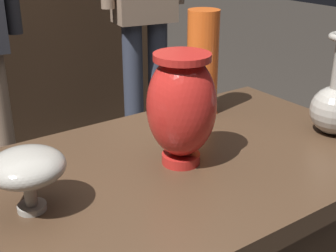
{
  "coord_description": "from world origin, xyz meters",
  "views": [
    {
      "loc": [
        -0.51,
        -0.78,
        1.3
      ],
      "look_at": [
        0.03,
        -0.0,
        0.9
      ],
      "focal_mm": 49.6,
      "sensor_mm": 36.0,
      "label": 1
    }
  ],
  "objects_px": {
    "vase_centerpiece": "(182,106)",
    "vase_tall_behind": "(26,168)",
    "vase_left_accent": "(336,103)",
    "vase_right_accent": "(203,64)"
  },
  "relations": [
    {
      "from": "vase_centerpiece",
      "to": "vase_tall_behind",
      "type": "height_order",
      "value": "vase_centerpiece"
    },
    {
      "from": "vase_centerpiece",
      "to": "vase_left_accent",
      "type": "xyz_separation_m",
      "value": [
        0.43,
        -0.09,
        -0.06
      ]
    },
    {
      "from": "vase_left_accent",
      "to": "vase_right_accent",
      "type": "height_order",
      "value": "vase_right_accent"
    },
    {
      "from": "vase_left_accent",
      "to": "vase_right_accent",
      "type": "relative_size",
      "value": 0.88
    },
    {
      "from": "vase_centerpiece",
      "to": "vase_left_accent",
      "type": "height_order",
      "value": "vase_left_accent"
    },
    {
      "from": "vase_tall_behind",
      "to": "vase_right_accent",
      "type": "xyz_separation_m",
      "value": [
        0.6,
        0.22,
        0.06
      ]
    },
    {
      "from": "vase_left_accent",
      "to": "vase_tall_behind",
      "type": "bearing_deg",
      "value": 172.72
    },
    {
      "from": "vase_centerpiece",
      "to": "vase_tall_behind",
      "type": "bearing_deg",
      "value": 178.71
    },
    {
      "from": "vase_tall_behind",
      "to": "vase_left_accent",
      "type": "xyz_separation_m",
      "value": [
        0.79,
        -0.1,
        -0.01
      ]
    },
    {
      "from": "vase_centerpiece",
      "to": "vase_right_accent",
      "type": "height_order",
      "value": "vase_right_accent"
    }
  ]
}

